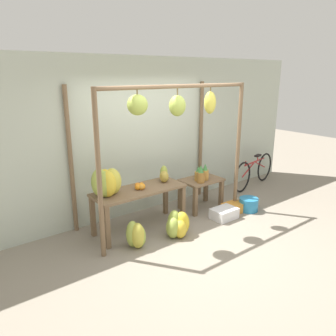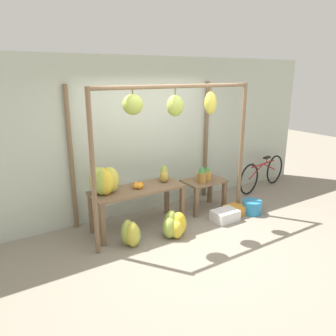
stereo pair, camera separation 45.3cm
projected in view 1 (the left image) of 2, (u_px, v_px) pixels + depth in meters
ground_plane at (200, 241)px, 5.08m from camera, size 20.00×20.00×0.00m
shop_wall_back at (142, 137)px, 5.92m from camera, size 8.00×0.08×2.80m
stall_awning at (167, 126)px, 5.11m from camera, size 2.83×1.16×2.35m
display_table_main at (139, 196)px, 5.32m from camera, size 1.54×0.59×0.71m
display_table_side at (201, 186)px, 6.21m from camera, size 0.77×0.53×0.59m
banana_pile_on_table at (106, 183)px, 4.95m from camera, size 0.55×0.46×0.43m
orange_pile at (140, 186)px, 5.28m from camera, size 0.21×0.19×0.09m
pineapple_cluster at (201, 174)px, 6.04m from camera, size 0.31×0.26×0.32m
banana_pile_ground_left at (136, 235)px, 4.85m from camera, size 0.34×0.36×0.42m
banana_pile_ground_right at (177, 225)px, 5.20m from camera, size 0.48×0.41×0.42m
fruit_crate_white at (224, 213)px, 5.85m from camera, size 0.45×0.33×0.19m
blue_bucket at (249, 204)px, 6.18m from camera, size 0.36×0.36×0.25m
parked_bicycle at (254, 171)px, 7.47m from camera, size 1.72×0.37×0.72m
papaya_pile at (164, 175)px, 5.62m from camera, size 0.22×0.25×0.28m
fruit_crate_purple at (234, 208)px, 6.13m from camera, size 0.41×0.29×0.17m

